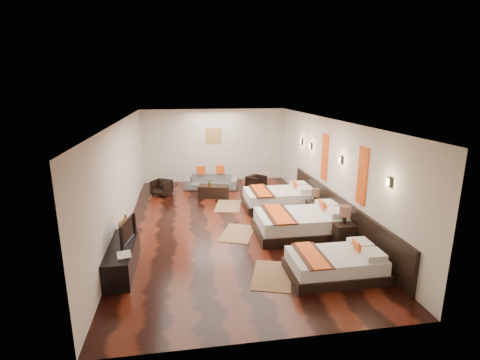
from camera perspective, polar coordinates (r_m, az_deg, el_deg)
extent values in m
cube|color=black|center=(9.97, -1.53, -6.87)|extent=(5.50, 9.50, 0.01)
cube|color=white|center=(9.32, -1.65, 9.37)|extent=(5.50, 9.50, 0.01)
cube|color=silver|center=(14.18, -4.12, 5.44)|extent=(5.50, 0.01, 2.80)
cube|color=silver|center=(9.60, -18.09, 0.32)|extent=(0.01, 9.50, 2.80)
cube|color=silver|center=(10.26, 13.82, 1.52)|extent=(0.01, 9.50, 2.80)
cube|color=black|center=(9.80, 15.06, -4.97)|extent=(0.08, 6.60, 0.90)
cube|color=black|center=(7.63, 14.63, -13.67)|extent=(1.85, 1.15, 0.19)
cube|color=white|center=(7.52, 14.74, -12.13)|extent=(1.77, 1.06, 0.26)
cube|color=#F75211|center=(7.60, 17.95, -10.09)|extent=(0.14, 0.28, 0.28)
cube|color=#38190F|center=(7.29, 11.24, -11.58)|extent=(0.49, 1.17, 0.02)
cube|color=#F75211|center=(7.28, 11.25, -11.48)|extent=(0.34, 1.17, 0.02)
cube|color=black|center=(9.35, 9.61, -7.78)|extent=(2.30, 1.43, 0.24)
cube|color=white|center=(9.25, 9.68, -6.14)|extent=(2.20, 1.32, 0.33)
cube|color=#F75211|center=(9.34, 12.96, -4.18)|extent=(0.17, 0.35, 0.35)
cube|color=#38190F|center=(9.02, 6.08, -5.37)|extent=(0.60, 1.45, 0.02)
cube|color=#F75211|center=(9.01, 6.08, -5.27)|extent=(0.42, 1.45, 0.02)
cube|color=black|center=(11.33, 6.10, -3.68)|extent=(2.15, 1.33, 0.22)
cube|color=white|center=(11.25, 6.13, -2.39)|extent=(2.04, 1.23, 0.31)
cube|color=#F75211|center=(11.31, 8.67, -0.92)|extent=(0.16, 0.33, 0.33)
cube|color=#38190F|center=(11.07, 3.34, -1.73)|extent=(0.56, 1.35, 0.02)
cube|color=#F75211|center=(11.06, 3.35, -1.65)|extent=(0.39, 1.35, 0.02)
cube|color=black|center=(8.93, 15.96, -8.20)|extent=(0.49, 0.49, 0.55)
cylinder|color=black|center=(8.79, 16.13, -5.89)|extent=(0.09, 0.09, 0.22)
cylinder|color=#3F2619|center=(8.73, 16.22, -4.68)|extent=(0.26, 0.26, 0.24)
cube|color=black|center=(10.57, 11.67, -4.54)|extent=(0.43, 0.43, 0.48)
cylinder|color=black|center=(10.47, 11.76, -2.82)|extent=(0.08, 0.08, 0.19)
cylinder|color=#3F2619|center=(10.42, 11.81, -1.92)|extent=(0.23, 0.23, 0.21)
cube|color=olive|center=(7.45, 5.07, -14.74)|extent=(1.07, 1.37, 0.01)
cube|color=olive|center=(9.33, -0.38, -8.38)|extent=(1.14, 1.39, 0.01)
cube|color=olive|center=(11.37, -1.87, -4.09)|extent=(1.00, 1.34, 0.01)
cube|color=black|center=(7.88, -18.01, -11.54)|extent=(0.50, 1.80, 0.55)
imported|color=black|center=(7.78, -17.81, -7.62)|extent=(0.28, 0.88, 0.50)
imported|color=black|center=(7.28, -18.81, -11.29)|extent=(0.32, 0.38, 0.03)
imported|color=brown|center=(8.39, -17.50, -6.44)|extent=(0.44, 0.44, 0.37)
imported|color=slate|center=(13.25, -4.60, -0.19)|extent=(2.01, 1.10, 0.56)
imported|color=black|center=(12.71, -12.25, -1.17)|extent=(0.79, 0.80, 0.54)
imported|color=black|center=(13.05, 2.58, -0.43)|extent=(0.82, 0.82, 0.54)
cube|color=black|center=(12.26, -4.20, -1.78)|extent=(1.09, 0.71, 0.40)
imported|color=#316220|center=(12.10, -4.77, -0.42)|extent=(0.25, 0.22, 0.24)
cube|color=#D86014|center=(8.52, 18.70, 0.59)|extent=(0.04, 0.40, 1.30)
cube|color=#D86014|center=(10.47, 13.19, 3.48)|extent=(0.04, 0.40, 1.30)
cube|color=black|center=(7.55, 22.46, -0.32)|extent=(0.06, 0.12, 0.18)
cube|color=#FFD18C|center=(7.53, 22.27, -0.33)|extent=(0.02, 0.10, 0.14)
cube|color=black|center=(9.44, 15.62, 3.07)|extent=(0.06, 0.12, 0.18)
cube|color=#FFD18C|center=(9.43, 15.45, 3.07)|extent=(0.02, 0.10, 0.14)
cube|color=black|center=(11.44, 11.09, 5.29)|extent=(0.06, 0.12, 0.18)
cube|color=#FFD18C|center=(11.43, 10.94, 5.28)|extent=(0.02, 0.10, 0.14)
cube|color=black|center=(12.28, 9.66, 5.97)|extent=(0.06, 0.12, 0.18)
cube|color=#FFD18C|center=(12.27, 9.52, 5.97)|extent=(0.02, 0.10, 0.14)
cube|color=#AD873F|center=(14.11, -4.14, 7.03)|extent=(0.60, 0.04, 0.60)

